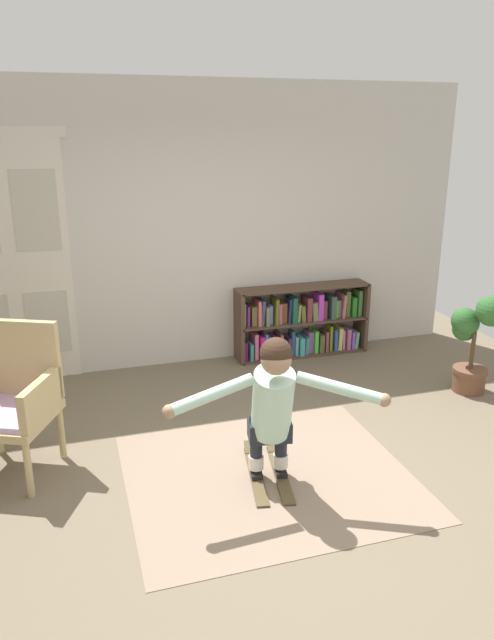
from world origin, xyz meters
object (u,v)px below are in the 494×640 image
(bookshelf, at_px, (301,324))
(potted_plant, at_px, (473,336))
(wicker_chair, at_px, (11,397))
(skis_pair, at_px, (268,471))
(person_skier, at_px, (272,401))

(bookshelf, xyz_separation_m, potted_plant, (1.19, -1.37, 0.20))
(wicker_chair, distance_m, potted_plant, 4.09)
(bookshelf, relative_size, skis_pair, 1.82)
(wicker_chair, height_order, skis_pair, wicker_chair)
(bookshelf, bearing_deg, potted_plant, -49.12)
(skis_pair, bearing_deg, bookshelf, 62.57)
(wicker_chair, bearing_deg, skis_pair, -19.83)
(potted_plant, height_order, person_skier, person_skier)
(bookshelf, relative_size, potted_plant, 1.52)
(skis_pair, bearing_deg, person_skier, -100.37)
(bookshelf, bearing_deg, skis_pair, -117.43)
(potted_plant, relative_size, skis_pair, 1.19)
(wicker_chair, distance_m, person_skier, 1.90)
(skis_pair, bearing_deg, potted_plant, 19.55)
(bookshelf, height_order, wicker_chair, wicker_chair)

